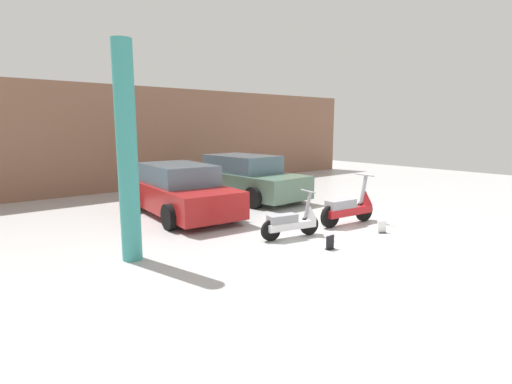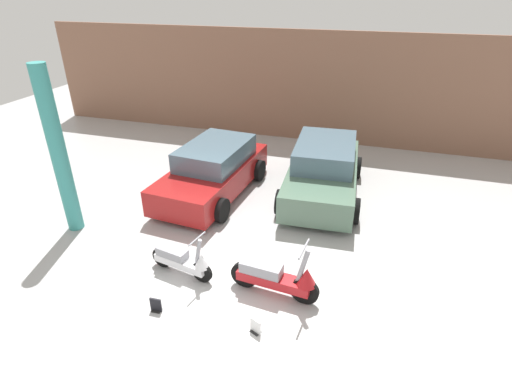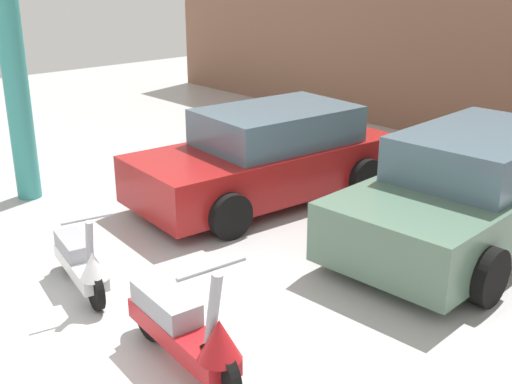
% 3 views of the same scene
% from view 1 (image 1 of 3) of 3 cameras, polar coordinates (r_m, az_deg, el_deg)
% --- Properties ---
extents(ground_plane, '(28.00, 28.00, 0.00)m').
position_cam_1_polar(ground_plane, '(8.48, 13.09, -6.21)').
color(ground_plane, '#B2B2B2').
extents(wall_back, '(19.60, 0.12, 3.61)m').
position_cam_1_polar(wall_back, '(15.05, -13.94, 7.50)').
color(wall_back, '#845B47').
rests_on(wall_back, ground_plane).
extents(scooter_front_left, '(1.34, 0.55, 0.94)m').
position_cam_1_polar(scooter_front_left, '(8.16, 5.32, -4.19)').
color(scooter_front_left, black).
rests_on(scooter_front_left, ground_plane).
extents(scooter_front_right, '(1.63, 0.59, 1.13)m').
position_cam_1_polar(scooter_front_right, '(9.47, 13.30, -2.07)').
color(scooter_front_right, black).
rests_on(scooter_front_right, ground_plane).
extents(car_rear_left, '(2.09, 3.92, 1.29)m').
position_cam_1_polar(car_rear_left, '(10.26, -10.71, 0.13)').
color(car_rear_left, maroon).
rests_on(car_rear_left, ground_plane).
extents(car_rear_center, '(2.09, 4.05, 1.34)m').
position_cam_1_polar(car_rear_center, '(12.39, -1.45, 2.01)').
color(car_rear_center, '#51705B').
rests_on(car_rear_center, ground_plane).
extents(placard_near_left_scooter, '(0.20, 0.13, 0.26)m').
position_cam_1_polar(placard_near_left_scooter, '(7.53, 10.53, -7.21)').
color(placard_near_left_scooter, black).
rests_on(placard_near_left_scooter, ground_plane).
extents(placard_near_right_scooter, '(0.20, 0.18, 0.26)m').
position_cam_1_polar(placard_near_right_scooter, '(8.92, 17.52, -4.87)').
color(placard_near_right_scooter, black).
rests_on(placard_near_right_scooter, ground_plane).
extents(support_column_side, '(0.33, 0.33, 3.61)m').
position_cam_1_polar(support_column_side, '(6.88, -17.93, 5.25)').
color(support_column_side, teal).
rests_on(support_column_side, ground_plane).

